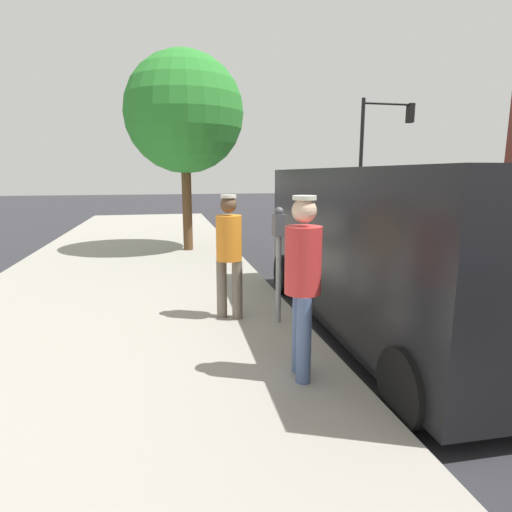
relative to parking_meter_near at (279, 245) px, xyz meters
name	(u,v)px	position (x,y,z in m)	size (l,w,h in m)	color
ground_plane	(375,328)	(-1.35, 0.14, -1.18)	(80.00, 80.00, 0.00)	#2D2D33
sidewalk_slab	(108,344)	(2.15, 0.14, -1.11)	(5.00, 32.00, 0.15)	#9E998E
parking_meter_near	(279,245)	(0.00, 0.00, 0.00)	(0.14, 0.18, 1.52)	gray
pedestrian_in_red	(303,276)	(0.19, 1.54, -0.03)	(0.34, 0.36, 1.74)	#4C608C
pedestrian_in_orange	(229,249)	(0.60, -0.30, -0.08)	(0.34, 0.34, 1.66)	#726656
parked_van	(394,246)	(-1.50, 0.24, -0.03)	(2.24, 5.25, 2.15)	black
traffic_light_corner	(380,140)	(-7.75, -12.00, 2.34)	(2.48, 0.42, 5.20)	black
street_tree	(184,113)	(0.85, -5.74, 2.35)	(2.90, 2.90, 4.85)	brown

